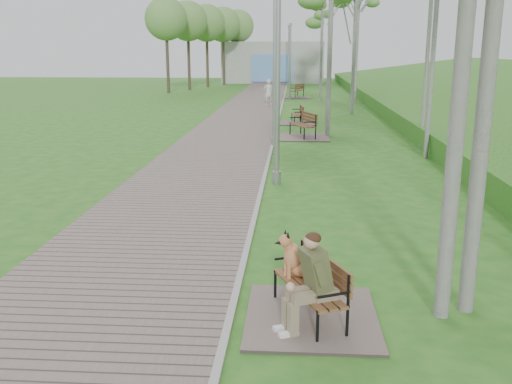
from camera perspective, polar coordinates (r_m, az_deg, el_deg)
ground at (r=8.75m, az=-1.49°, el=-8.10°), size 120.00×120.00×0.00m
walkway at (r=29.86m, az=-0.99°, el=7.79°), size 3.50×67.00×0.04m
kerb at (r=29.76m, az=2.40°, el=7.77°), size 0.10×67.00×0.05m
building_north at (r=59.10m, az=1.73°, el=12.84°), size 10.00×5.20×4.00m
bench_main at (r=7.21m, az=4.97°, el=-9.74°), size 1.65×1.83×1.44m
bench_second at (r=22.02m, az=4.68°, el=6.01°), size 1.94×2.15×1.19m
bench_third at (r=26.32m, az=4.16°, el=7.26°), size 1.63×1.81×1.00m
bench_far at (r=40.42m, az=4.06°, el=9.71°), size 1.95×2.17×1.20m
lamp_post_near at (r=14.05m, az=2.18°, el=11.25°), size 0.22×0.22×5.58m
lamp_post_second at (r=19.82m, az=1.87°, el=11.86°), size 0.21×0.21×5.42m
lamp_post_third at (r=38.91m, az=3.42°, el=12.63°), size 0.19×0.19×4.95m
lamp_post_far at (r=54.19m, az=3.29°, el=13.28°), size 0.21×0.21×5.43m
pedestrian_near at (r=34.55m, az=1.24°, el=9.92°), size 0.68×0.58×1.57m
birch_mid_c at (r=30.22m, az=9.97°, el=18.04°), size 2.45×2.45×6.98m
birch_distant_a at (r=47.30m, az=6.72°, el=17.88°), size 2.24×2.24×8.26m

